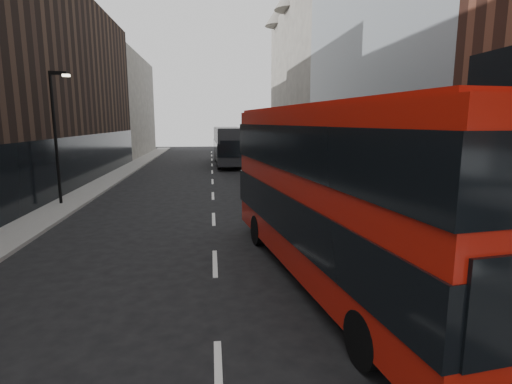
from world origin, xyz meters
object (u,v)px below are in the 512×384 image
object	(u,v)px
street_lamp	(56,129)
grey_bus	(229,145)
red_bus	(337,187)
car_b	(255,172)
car_c	(257,177)
car_a	(270,186)

from	to	relation	value
street_lamp	grey_bus	xyz separation A→B (m)	(10.02, 19.92, -2.07)
red_bus	car_b	bearing A→B (deg)	82.36
car_b	car_c	xyz separation A→B (m)	(-0.09, -2.00, -0.10)
car_b	car_c	size ratio (longest dim) A/B	1.03
street_lamp	car_c	world-z (taller)	street_lamp
street_lamp	grey_bus	size ratio (longest dim) A/B	0.57
car_a	car_b	bearing A→B (deg)	89.14
red_bus	car_b	distance (m)	19.96
street_lamp	car_c	distance (m)	13.41
car_c	car_a	bearing A→B (deg)	-87.37
red_bus	car_c	bearing A→B (deg)	82.69
car_a	car_b	size ratio (longest dim) A/B	1.06
red_bus	car_b	size ratio (longest dim) A/B	2.92
red_bus	street_lamp	bearing A→B (deg)	126.56
street_lamp	car_a	size ratio (longest dim) A/B	1.52
red_bus	car_b	xyz separation A→B (m)	(-0.10, 19.86, -2.06)
red_bus	grey_bus	bearing A→B (deg)	85.01
grey_bus	car_a	world-z (taller)	grey_bus
red_bus	grey_bus	world-z (taller)	red_bus
street_lamp	car_b	bearing A→B (deg)	34.72
car_c	street_lamp	bearing A→B (deg)	-151.57
car_a	car_c	xyz separation A→B (m)	(-0.17, 5.23, -0.17)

